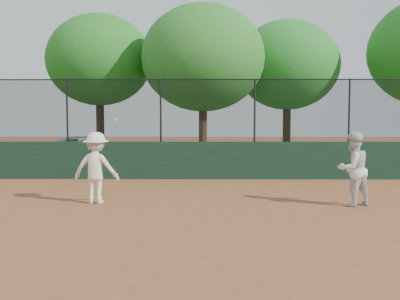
{
  "coord_description": "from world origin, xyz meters",
  "views": [
    {
      "loc": [
        0.92,
        -8.24,
        1.93
      ],
      "look_at": [
        0.8,
        2.2,
        1.2
      ],
      "focal_mm": 40.0,
      "sensor_mm": 36.0,
      "label": 1
    }
  ],
  "objects_px": {
    "tree_1": "(99,60)",
    "tree_3": "(287,65)",
    "player_second": "(353,169)",
    "player_main": "(96,168)",
    "tree_2": "(203,58)",
    "parked_car": "(90,151)"
  },
  "relations": [
    {
      "from": "tree_1",
      "to": "tree_3",
      "type": "xyz_separation_m",
      "value": [
        8.49,
        0.35,
        -0.19
      ]
    },
    {
      "from": "player_second",
      "to": "player_main",
      "type": "bearing_deg",
      "value": -26.19
    },
    {
      "from": "tree_1",
      "to": "tree_3",
      "type": "distance_m",
      "value": 8.5
    },
    {
      "from": "player_second",
      "to": "tree_3",
      "type": "distance_m",
      "value": 11.18
    },
    {
      "from": "tree_2",
      "to": "tree_3",
      "type": "height_order",
      "value": "tree_2"
    },
    {
      "from": "player_second",
      "to": "tree_2",
      "type": "xyz_separation_m",
      "value": [
        -3.37,
        8.72,
        3.61
      ]
    },
    {
      "from": "player_second",
      "to": "player_main",
      "type": "distance_m",
      "value": 5.78
    },
    {
      "from": "tree_1",
      "to": "tree_3",
      "type": "height_order",
      "value": "tree_1"
    },
    {
      "from": "tree_2",
      "to": "tree_3",
      "type": "bearing_deg",
      "value": 26.11
    },
    {
      "from": "player_second",
      "to": "tree_3",
      "type": "height_order",
      "value": "tree_3"
    },
    {
      "from": "parked_car",
      "to": "tree_1",
      "type": "relative_size",
      "value": 0.62
    },
    {
      "from": "player_second",
      "to": "tree_3",
      "type": "bearing_deg",
      "value": -116.29
    },
    {
      "from": "parked_car",
      "to": "tree_3",
      "type": "xyz_separation_m",
      "value": [
        8.12,
        3.6,
        3.67
      ]
    },
    {
      "from": "player_second",
      "to": "player_main",
      "type": "xyz_separation_m",
      "value": [
        -5.78,
        0.24,
        -0.01
      ]
    },
    {
      "from": "tree_3",
      "to": "player_second",
      "type": "bearing_deg",
      "value": -92.48
    },
    {
      "from": "tree_1",
      "to": "tree_3",
      "type": "bearing_deg",
      "value": 2.38
    },
    {
      "from": "player_second",
      "to": "player_main",
      "type": "relative_size",
      "value": 0.84
    },
    {
      "from": "tree_1",
      "to": "tree_2",
      "type": "relative_size",
      "value": 0.99
    },
    {
      "from": "player_main",
      "to": "tree_1",
      "type": "bearing_deg",
      "value": 102.68
    },
    {
      "from": "tree_1",
      "to": "tree_2",
      "type": "bearing_deg",
      "value": -18.12
    },
    {
      "from": "parked_car",
      "to": "player_main",
      "type": "relative_size",
      "value": 2.09
    },
    {
      "from": "player_second",
      "to": "tree_2",
      "type": "relative_size",
      "value": 0.25
    }
  ]
}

